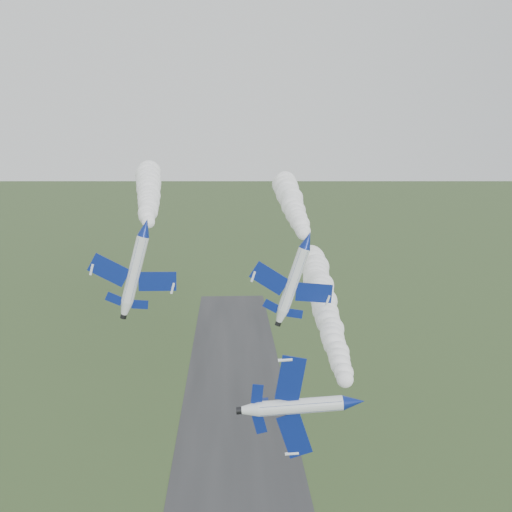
# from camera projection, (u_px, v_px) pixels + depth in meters

# --- Properties ---
(runway) EXTENTS (24.00, 260.00, 0.04)m
(runway) POSITION_uv_depth(u_px,v_px,m) (238.00, 495.00, 94.91)
(runway) COLOR #2D2E30
(runway) RESTS_ON ground
(jet_lead) EXTENTS (3.60, 12.51, 10.31)m
(jet_lead) POSITION_uv_depth(u_px,v_px,m) (354.00, 402.00, 55.07)
(jet_lead) COLOR white
(smoke_trail_jet_lead) EXTENTS (8.04, 62.54, 5.30)m
(smoke_trail_jet_lead) POSITION_uv_depth(u_px,v_px,m) (323.00, 299.00, 88.35)
(smoke_trail_jet_lead) COLOR white
(jet_pair_left) EXTENTS (11.05, 13.64, 4.19)m
(jet_pair_left) POSITION_uv_depth(u_px,v_px,m) (145.00, 228.00, 73.03)
(jet_pair_left) COLOR white
(smoke_trail_jet_pair_left) EXTENTS (11.53, 65.64, 5.71)m
(smoke_trail_jet_pair_left) POSITION_uv_depth(u_px,v_px,m) (148.00, 190.00, 107.39)
(smoke_trail_jet_pair_left) COLOR white
(jet_pair_right) EXTENTS (10.57, 13.30, 4.31)m
(jet_pair_right) POSITION_uv_depth(u_px,v_px,m) (308.00, 240.00, 73.66)
(jet_pair_right) COLOR white
(smoke_trail_jet_pair_right) EXTENTS (9.73, 75.19, 5.87)m
(smoke_trail_jet_pair_right) POSITION_uv_depth(u_px,v_px,m) (291.00, 201.00, 113.14)
(smoke_trail_jet_pair_right) COLOR white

